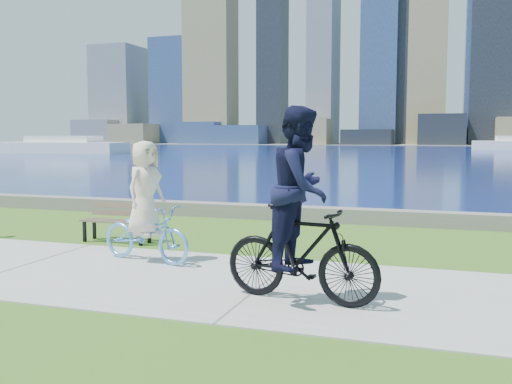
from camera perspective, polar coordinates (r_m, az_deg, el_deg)
ground at (r=8.06m, az=0.57°, el=-9.40°), size 320.00×320.00×0.00m
concrete_path at (r=8.06m, az=0.57°, el=-9.33°), size 80.00×3.50×0.02m
seawall at (r=13.95m, az=8.37°, el=-2.31°), size 90.00×0.50×0.35m
bay_water at (r=79.48m, az=16.66°, el=3.91°), size 320.00×131.00×0.01m
far_shore at (r=137.45m, az=17.40°, el=4.55°), size 320.00×30.00×0.12m
city_skyline at (r=138.58m, az=17.34°, el=14.33°), size 179.63×22.42×76.00m
ferry_near at (r=71.83m, az=-18.67°, el=4.38°), size 15.36×4.39×2.09m
park_bench at (r=11.60m, az=-13.57°, el=-2.61°), size 1.45×0.52×0.75m
cyclist_woman at (r=9.56m, az=-10.96°, el=-2.47°), size 1.02×1.89×1.99m
cyclist_man at (r=7.08m, az=4.53°, el=-2.92°), size 0.88×2.10×2.44m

